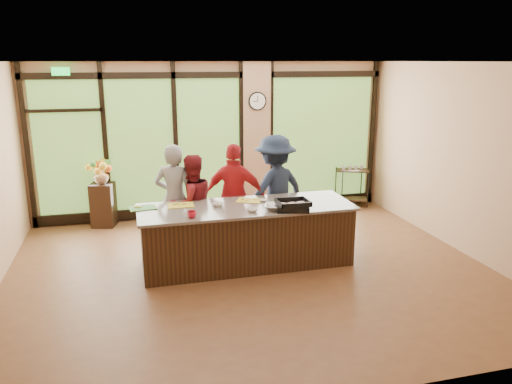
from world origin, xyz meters
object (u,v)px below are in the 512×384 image
island_base (246,236)px  cook_right (275,190)px  cook_left (175,199)px  roasting_pan (293,207)px  flower_stand (103,205)px  bar_cart (352,182)px

island_base → cook_right: (0.68, 0.79, 0.48)m
island_base → cook_left: size_ratio=1.76×
cook_left → roasting_pan: (1.58, -1.20, 0.08)m
cook_right → flower_stand: (-2.84, 1.66, -0.51)m
flower_stand → bar_cart: bar_cart is taller
island_base → bar_cart: bearing=40.3°
roasting_pan → bar_cart: bearing=67.6°
cook_left → island_base: bearing=159.7°
cook_right → flower_stand: bearing=-52.2°
island_base → roasting_pan: bearing=-32.5°
cook_left → cook_right: bearing=-161.3°
island_base → flower_stand: size_ratio=3.80×
cook_right → roasting_pan: bearing=64.1°
cook_right → bar_cart: cook_right is taller
cook_left → cook_right: size_ratio=0.96×
island_base → flower_stand: bearing=131.4°
roasting_pan → bar_cart: 3.67m
cook_right → bar_cart: size_ratio=2.07×
roasting_pan → cook_left: bearing=159.1°
cook_right → flower_stand: size_ratio=2.26×
cook_left → roasting_pan: bearing=162.3°
cook_left → flower_stand: size_ratio=2.16×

